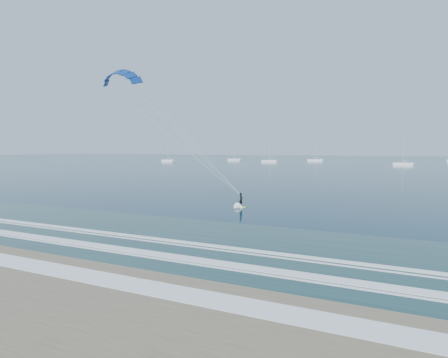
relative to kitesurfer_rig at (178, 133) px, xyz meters
name	(u,v)px	position (x,y,z in m)	size (l,w,h in m)	color
ground	(21,261)	(4.49, -26.51, -9.66)	(900.00, 900.00, 0.00)	#072A3F
kitesurfer_rig	(178,133)	(0.00, 0.00, 0.00)	(19.65, 8.08, 19.00)	#A1ED1B
sailboat_0	(168,161)	(-107.07, 153.17, -8.99)	(7.70, 2.40, 10.61)	white
sailboat_1	(269,161)	(-50.16, 171.99, -8.97)	(8.92, 2.40, 12.22)	white
sailboat_2	(315,160)	(-31.25, 202.47, -8.98)	(9.11, 2.40, 12.23)	white
sailboat_3	(403,164)	(20.30, 158.19, -8.98)	(8.38, 2.40, 11.67)	white
sailboat_7	(234,160)	(-81.33, 191.27, -8.99)	(8.55, 2.40, 11.06)	white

